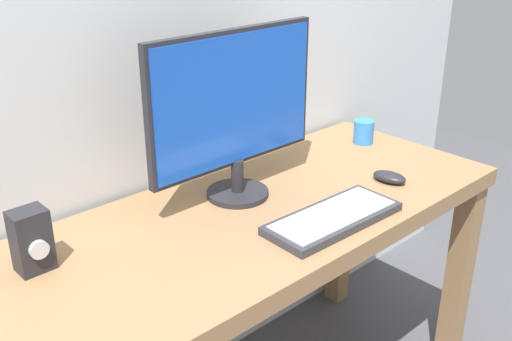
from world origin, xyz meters
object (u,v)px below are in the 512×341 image
Objects in this scene: desk at (253,245)px; keyboard_primary at (333,218)px; mouse at (389,177)px; coffee_mug at (364,132)px; audio_controller at (32,241)px; monitor at (234,108)px.

desk is 0.25m from keyboard_primary.
keyboard_primary reaches higher than desk.
mouse is at bearing -17.69° from desk.
coffee_mug is (0.53, 0.31, 0.03)m from keyboard_primary.
keyboard_primary is at bearing -149.48° from coffee_mug.
mouse reaches higher than desk.
mouse is at bearing -15.03° from audio_controller.
desk is 2.77× the size of monitor.
audio_controller reaches higher than keyboard_primary.
monitor reaches higher than mouse.
monitor is 0.40m from keyboard_primary.
mouse is 0.70× the size of audio_controller.
coffee_mug reaches higher than keyboard_primary.
monitor is at bearing -1.66° from audio_controller.
desk is 0.39m from monitor.
coffee_mug is at bearing -0.31° from audio_controller.
desk is at bearing -12.93° from audio_controller.
monitor reaches higher than coffee_mug.
audio_controller is (-0.57, 0.13, 0.18)m from desk.
coffee_mug reaches higher than mouse.
desk is 0.67m from coffee_mug.
monitor is 3.74× the size of audio_controller.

